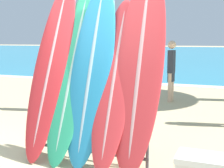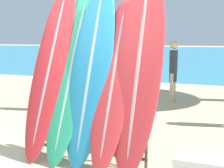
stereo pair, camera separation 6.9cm
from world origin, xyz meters
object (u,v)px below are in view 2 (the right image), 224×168
at_px(surfboard_slot_1, 72,71).
at_px(surfboard_slot_4, 139,65).
at_px(surfboard_slot_0, 51,64).
at_px(person_far_left, 173,69).
at_px(person_far_right, 98,64).
at_px(person_mid_beach, 53,71).
at_px(surfboard_slot_2, 91,70).
at_px(surfboard_slot_3, 113,81).
at_px(surfboard_rack, 89,125).

height_order(surfboard_slot_1, surfboard_slot_4, surfboard_slot_4).
xyz_separation_m(surfboard_slot_0, person_far_left, (0.86, 4.22, -0.39)).
distance_m(person_far_left, person_far_right, 1.97).
xyz_separation_m(surfboard_slot_4, person_mid_beach, (-2.66, 2.20, -0.37)).
bearing_deg(surfboard_slot_2, surfboard_slot_3, -5.63).
height_order(surfboard_slot_0, person_mid_beach, surfboard_slot_0).
height_order(surfboard_slot_0, surfboard_slot_4, surfboard_slot_4).
bearing_deg(surfboard_slot_4, surfboard_rack, -170.26).
bearing_deg(surfboard_slot_1, surfboard_rack, -19.10).
height_order(surfboard_slot_0, person_far_left, surfboard_slot_0).
bearing_deg(surfboard_slot_0, person_far_left, 78.42).
bearing_deg(surfboard_slot_1, surfboard_slot_4, 0.40).
relative_size(surfboard_rack, surfboard_slot_1, 0.69).
height_order(surfboard_slot_1, surfboard_slot_2, surfboard_slot_2).
bearing_deg(surfboard_slot_3, surfboard_slot_0, 175.43).
height_order(person_mid_beach, person_far_right, person_far_right).
bearing_deg(surfboard_slot_0, person_mid_beach, 122.49).
height_order(surfboard_slot_2, surfboard_slot_3, surfboard_slot_2).
relative_size(surfboard_slot_0, person_far_right, 1.44).
distance_m(person_mid_beach, person_far_right, 1.68).
xyz_separation_m(surfboard_rack, surfboard_slot_3, (0.33, 0.05, 0.59)).
bearing_deg(surfboard_slot_0, surfboard_slot_3, -4.57).
bearing_deg(person_mid_beach, surfboard_rack, -20.46).
bearing_deg(person_far_right, surfboard_slot_1, 147.80).
distance_m(surfboard_slot_0, person_far_right, 3.99).
bearing_deg(surfboard_slot_0, surfboard_slot_4, -0.70).
bearing_deg(surfboard_slot_1, surfboard_slot_3, -5.02).
xyz_separation_m(surfboard_slot_0, person_mid_beach, (-1.39, 2.18, -0.34)).
relative_size(surfboard_rack, surfboard_slot_2, 0.67).
distance_m(surfboard_rack, surfboard_slot_1, 0.75).
bearing_deg(surfboard_slot_4, surfboard_slot_1, -179.60).
bearing_deg(person_mid_beach, surfboard_slot_2, -19.50).
relative_size(surfboard_slot_0, surfboard_slot_3, 1.17).
height_order(surfboard_rack, person_mid_beach, person_mid_beach).
bearing_deg(surfboard_slot_1, person_far_left, 82.89).
xyz_separation_m(surfboard_rack, surfboard_slot_2, (-0.00, 0.08, 0.71)).
xyz_separation_m(surfboard_slot_3, person_far_left, (-0.09, 4.30, -0.21)).
distance_m(surfboard_rack, surfboard_slot_0, 1.00).
bearing_deg(person_far_right, person_mid_beach, 116.72).
bearing_deg(surfboard_slot_4, person_mid_beach, 140.43).
distance_m(surfboard_slot_3, person_far_left, 4.30).
bearing_deg(person_far_right, surfboard_rack, 151.06).
bearing_deg(person_far_right, person_far_left, -130.82).
relative_size(surfboard_slot_1, surfboard_slot_2, 0.97).
xyz_separation_m(surfboard_slot_1, surfboard_slot_4, (0.94, 0.01, 0.11)).
distance_m(surfboard_slot_4, person_mid_beach, 3.47).
distance_m(surfboard_slot_1, surfboard_slot_2, 0.30).
bearing_deg(surfboard_slot_0, surfboard_rack, -11.17).
bearing_deg(surfboard_slot_1, surfboard_slot_2, -4.32).
distance_m(surfboard_slot_2, surfboard_slot_3, 0.36).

